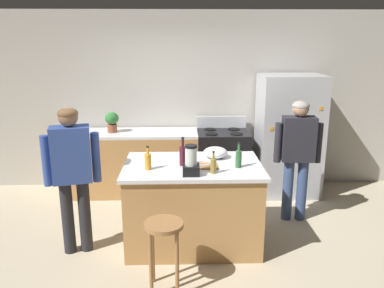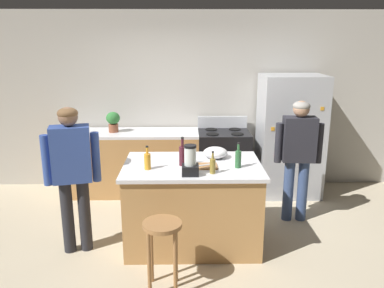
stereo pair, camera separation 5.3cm
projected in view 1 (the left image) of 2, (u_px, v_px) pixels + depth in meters
ground_plane at (193, 242)px, 4.53m from camera, size 14.00×14.00×0.00m
back_wall at (189, 101)px, 6.06m from camera, size 8.00×0.10×2.70m
kitchen_island at (193, 204)px, 4.41m from camera, size 1.51×0.99×0.95m
back_counter_run at (137, 163)px, 5.88m from camera, size 2.00×0.64×0.95m
refrigerator at (289, 136)px, 5.79m from camera, size 0.90×0.73×1.79m
stove_range at (222, 162)px, 5.89m from camera, size 0.76×0.65×1.13m
person_by_island_left at (72, 167)px, 4.10m from camera, size 0.60×0.30×1.62m
person_by_sink_right at (298, 150)px, 4.88m from camera, size 0.59×0.24×1.56m
bar_stool at (164, 238)px, 3.55m from camera, size 0.36×0.36×0.69m
potted_plant at (112, 121)px, 5.70m from camera, size 0.20×0.20×0.30m
blender_appliance at (191, 162)px, 3.93m from camera, size 0.17×0.17×0.31m
bottle_vinegar at (213, 165)px, 3.98m from camera, size 0.06×0.06×0.24m
bottle_soda at (148, 161)px, 4.10m from camera, size 0.07×0.07×0.26m
bottle_olive_oil at (239, 158)px, 4.16m from camera, size 0.07×0.07×0.28m
bottle_wine at (183, 155)px, 4.23m from camera, size 0.08×0.08×0.32m
mixing_bowl at (215, 152)px, 4.51m from camera, size 0.28×0.28×0.13m
cutting_board at (204, 166)px, 4.19m from camera, size 0.30×0.20×0.02m
chef_knife at (206, 165)px, 4.19m from camera, size 0.21×0.12×0.01m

